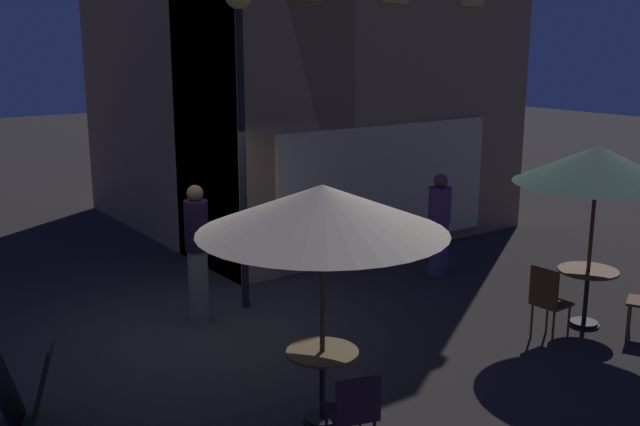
{
  "coord_description": "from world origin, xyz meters",
  "views": [
    {
      "loc": [
        -4.04,
        -8.13,
        3.71
      ],
      "look_at": [
        1.29,
        -0.71,
        1.56
      ],
      "focal_mm": 41.56,
      "sensor_mm": 36.0,
      "label": 1
    }
  ],
  "objects": [
    {
      "name": "ground_plane",
      "position": [
        0.0,
        0.0,
        0.0
      ],
      "size": [
        60.0,
        60.0,
        0.0
      ],
      "primitive_type": "plane",
      "color": "#2E2927"
    },
    {
      "name": "cafe_building",
      "position": [
        3.46,
        3.61,
        3.57
      ],
      "size": [
        6.47,
        6.8,
        7.15
      ],
      "color": "#AA8155",
      "rests_on": "ground"
    },
    {
      "name": "street_lamp_near_corner",
      "position": [
        0.9,
        0.56,
        3.25
      ],
      "size": [
        0.36,
        0.36,
        4.44
      ],
      "color": "black",
      "rests_on": "ground"
    },
    {
      "name": "menu_sandwich_board",
      "position": [
        -2.53,
        -1.07,
        0.44
      ],
      "size": [
        0.8,
        0.75,
        0.85
      ],
      "rotation": [
        0.0,
        0.0,
        -0.41
      ],
      "color": "black",
      "rests_on": "ground"
    },
    {
      "name": "cafe_table_0",
      "position": [
        4.19,
        -2.68,
        0.58
      ],
      "size": [
        0.77,
        0.77,
        0.78
      ],
      "color": "black",
      "rests_on": "ground"
    },
    {
      "name": "cafe_table_1",
      "position": [
        -0.11,
        -2.7,
        0.54
      ],
      "size": [
        0.71,
        0.71,
        0.75
      ],
      "color": "black",
      "rests_on": "ground"
    },
    {
      "name": "patio_umbrella_0",
      "position": [
        4.19,
        -2.68,
        2.15
      ],
      "size": [
        2.08,
        2.08,
        2.41
      ],
      "color": "black",
      "rests_on": "ground"
    },
    {
      "name": "patio_umbrella_1",
      "position": [
        -0.11,
        -2.7,
        2.16
      ],
      "size": [
        2.38,
        2.38,
        2.4
      ],
      "color": "black",
      "rests_on": "ground"
    },
    {
      "name": "cafe_chair_0",
      "position": [
        3.34,
        -2.71,
        0.58
      ],
      "size": [
        0.41,
        0.41,
        0.96
      ],
      "rotation": [
        0.0,
        0.0,
        0.03
      ],
      "color": "brown",
      "rests_on": "ground"
    },
    {
      "name": "cafe_chair_2",
      "position": [
        -0.35,
        -3.5,
        0.54
      ],
      "size": [
        0.51,
        0.51,
        0.88
      ],
      "rotation": [
        0.0,
        0.0,
        1.29
      ],
      "color": "black",
      "rests_on": "ground"
    },
    {
      "name": "patron_standing_0",
      "position": [
        0.13,
        0.46,
        0.96
      ],
      "size": [
        0.32,
        0.32,
        1.87
      ],
      "rotation": [
        0.0,
        0.0,
        3.55
      ],
      "color": "#766B56",
      "rests_on": "ground"
    },
    {
      "name": "patron_standing_1",
      "position": [
        4.15,
        0.02,
        0.83
      ],
      "size": [
        0.36,
        0.36,
        1.65
      ],
      "rotation": [
        0.0,
        0.0,
        1.26
      ],
      "color": "#543C65",
      "rests_on": "ground"
    }
  ]
}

